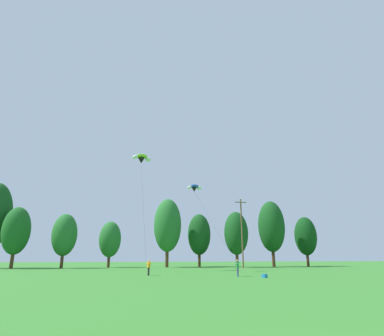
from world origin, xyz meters
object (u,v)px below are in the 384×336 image
object	(u,v)px
picnic_cooler	(265,276)
kite_flyer_mid	(238,266)
utility_pole	(242,231)
parafoil_kite_mid_blue_white	(194,188)
parafoil_kite_high_lime_white	(142,158)
kite_flyer_near	(149,266)

from	to	relation	value
picnic_cooler	kite_flyer_mid	bearing A→B (deg)	96.33
utility_pole	parafoil_kite_mid_blue_white	bearing A→B (deg)	-136.67
kite_flyer_mid	parafoil_kite_high_lime_white	world-z (taller)	parafoil_kite_high_lime_white
kite_flyer_mid	picnic_cooler	distance (m)	3.16
kite_flyer_near	picnic_cooler	xyz separation A→B (m)	(10.99, -5.61, -0.83)
kite_flyer_near	picnic_cooler	world-z (taller)	kite_flyer_near
kite_flyer_mid	parafoil_kite_high_lime_white	xyz separation A→B (m)	(-10.12, 15.93, 16.13)
kite_flyer_mid	parafoil_kite_mid_blue_white	bearing A→B (deg)	99.56
utility_pole	parafoil_kite_high_lime_white	xyz separation A→B (m)	(-18.65, -6.86, 10.71)
utility_pole	kite_flyer_near	bearing A→B (deg)	-131.95
kite_flyer_mid	utility_pole	bearing A→B (deg)	69.50
picnic_cooler	parafoil_kite_mid_blue_white	bearing A→B (deg)	71.97
kite_flyer_near	parafoil_kite_high_lime_white	world-z (taller)	parafoil_kite_high_lime_white
parafoil_kite_mid_blue_white	utility_pole	bearing A→B (deg)	43.33
kite_flyer_mid	picnic_cooler	bearing A→B (deg)	-50.48
kite_flyer_mid	parafoil_kite_mid_blue_white	size ratio (longest dim) A/B	0.13
kite_flyer_near	parafoil_kite_high_lime_white	distance (m)	20.55
parafoil_kite_high_lime_white	parafoil_kite_mid_blue_white	distance (m)	10.04
kite_flyer_near	kite_flyer_mid	size ratio (longest dim) A/B	1.00
kite_flyer_mid	parafoil_kite_mid_blue_white	world-z (taller)	parafoil_kite_mid_blue_white
utility_pole	kite_flyer_near	distance (m)	26.83
kite_flyer_mid	picnic_cooler	size ratio (longest dim) A/B	3.25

